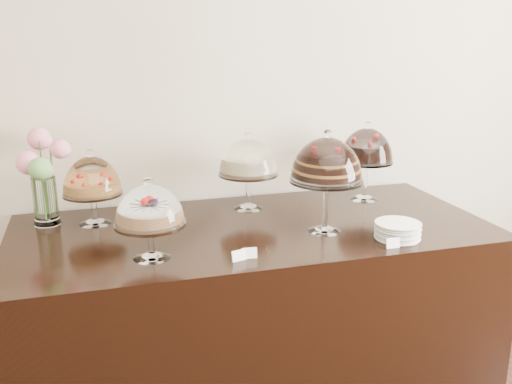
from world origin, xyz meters
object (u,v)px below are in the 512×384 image
object	(u,v)px
cake_stand_choco_layer	(327,163)
cake_stand_sugar_sponge	(150,210)
cake_stand_dark_choco	(367,149)
cake_stand_fruit_tart	(92,179)
cake_stand_cheesecake	(248,160)
plate_stack	(398,231)
flower_vase	(42,173)
display_counter	(253,314)

from	to	relation	value
cake_stand_choco_layer	cake_stand_sugar_sponge	bearing A→B (deg)	-172.61
cake_stand_dark_choco	cake_stand_fruit_tart	size ratio (longest dim) A/B	1.18
cake_stand_choco_layer	cake_stand_dark_choco	bearing A→B (deg)	45.64
cake_stand_sugar_sponge	cake_stand_dark_choco	distance (m)	1.31
cake_stand_fruit_tart	cake_stand_choco_layer	bearing A→B (deg)	-21.98
cake_stand_sugar_sponge	cake_stand_cheesecake	distance (m)	0.77
cake_stand_sugar_sponge	cake_stand_dark_choco	size ratio (longest dim) A/B	0.80
cake_stand_choco_layer	cake_stand_fruit_tart	distance (m)	1.08
cake_stand_dark_choco	plate_stack	bearing A→B (deg)	-103.19
cake_stand_choco_layer	plate_stack	world-z (taller)	cake_stand_choco_layer
flower_vase	cake_stand_sugar_sponge	bearing A→B (deg)	-52.92
cake_stand_fruit_tart	flower_vase	distance (m)	0.23
cake_stand_dark_choco	cake_stand_fruit_tart	bearing A→B (deg)	-179.41
cake_stand_sugar_sponge	cake_stand_dark_choco	xyz separation A→B (m)	(1.20, 0.52, 0.07)
cake_stand_fruit_tart	display_counter	bearing A→B (deg)	-19.49
cake_stand_fruit_tart	plate_stack	xyz separation A→B (m)	(1.27, -0.58, -0.18)
display_counter	cake_stand_dark_choco	distance (m)	1.04
cake_stand_sugar_sponge	plate_stack	xyz separation A→B (m)	(1.06, -0.08, -0.17)
cake_stand_sugar_sponge	flower_vase	world-z (taller)	flower_vase
cake_stand_sugar_sponge	flower_vase	bearing A→B (deg)	127.08
cake_stand_dark_choco	cake_stand_choco_layer	bearing A→B (deg)	-134.36
cake_stand_dark_choco	flower_vase	size ratio (longest dim) A/B	0.96
cake_stand_cheesecake	cake_stand_fruit_tart	bearing A→B (deg)	-177.90
cake_stand_cheesecake	cake_stand_fruit_tart	size ratio (longest dim) A/B	1.11
display_counter	cake_stand_cheesecake	bearing A→B (deg)	78.80
display_counter	cake_stand_dark_choco	size ratio (longest dim) A/B	5.22
display_counter	cake_stand_dark_choco	xyz separation A→B (m)	(0.70, 0.26, 0.73)
display_counter	flower_vase	bearing A→B (deg)	161.35
display_counter	cake_stand_choco_layer	world-z (taller)	cake_stand_choco_layer
cake_stand_sugar_sponge	cake_stand_cheesecake	size ratio (longest dim) A/B	0.85
cake_stand_choco_layer	cake_stand_cheesecake	world-z (taller)	cake_stand_choco_layer
flower_vase	cake_stand_fruit_tart	bearing A→B (deg)	-15.88
cake_stand_sugar_sponge	cake_stand_dark_choco	bearing A→B (deg)	23.47
plate_stack	cake_stand_choco_layer	bearing A→B (deg)	145.88
cake_stand_fruit_tart	flower_vase	world-z (taller)	flower_vase
flower_vase	cake_stand_choco_layer	bearing A→B (deg)	-20.91
cake_stand_choco_layer	plate_stack	distance (m)	0.43
flower_vase	plate_stack	world-z (taller)	flower_vase
cake_stand_dark_choco	flower_vase	xyz separation A→B (m)	(-1.63, 0.05, -0.03)
cake_stand_fruit_tart	plate_stack	bearing A→B (deg)	-24.77
cake_stand_choco_layer	flower_vase	bearing A→B (deg)	159.09
cake_stand_sugar_sponge	plate_stack	world-z (taller)	cake_stand_sugar_sponge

